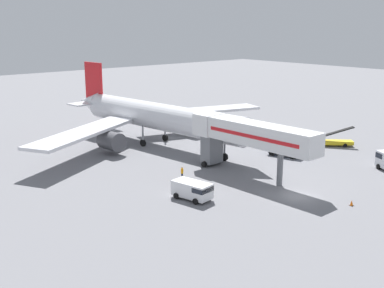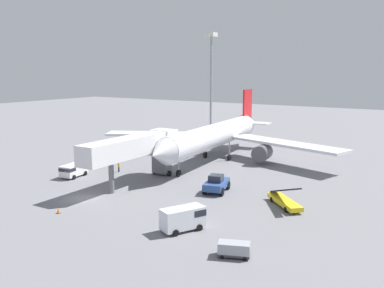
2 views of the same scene
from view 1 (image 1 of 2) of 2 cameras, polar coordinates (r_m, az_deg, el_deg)
ground_plane at (r=56.34m, az=12.17°, el=-5.95°), size 300.00×300.00×0.00m
airplane_at_gate at (r=77.51m, az=-4.24°, el=3.14°), size 46.45×42.21×12.05m
jet_bridge at (r=61.48m, az=6.29°, el=1.06°), size 3.69×18.46×7.04m
pushback_tug at (r=72.63m, az=10.90°, el=-0.47°), size 3.69×5.46×2.37m
belt_loader_truck at (r=80.02m, az=15.88°, el=0.32°), size 5.83×5.71×3.15m
service_van_outer_left at (r=53.83m, az=0.11°, el=-5.31°), size 2.90×4.71×1.94m
ground_crew_worker_foreground at (r=60.59m, az=-1.16°, el=-3.34°), size 0.40×0.40×1.63m
safety_cone_alpha at (r=54.96m, az=18.02°, el=-6.52°), size 0.40×0.40×0.61m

